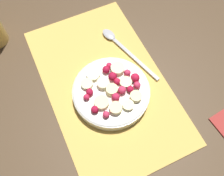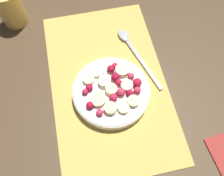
# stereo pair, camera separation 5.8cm
# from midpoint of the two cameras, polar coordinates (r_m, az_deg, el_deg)

# --- Properties ---
(ground_plane) EXTENTS (3.00, 3.00, 0.00)m
(ground_plane) POSITION_cam_midpoint_polar(r_m,az_deg,el_deg) (0.63, 1.76, 0.92)
(ground_plane) COLOR #4C3823
(placemat) EXTENTS (0.48, 0.28, 0.01)m
(placemat) POSITION_cam_midpoint_polar(r_m,az_deg,el_deg) (0.62, 1.77, 1.04)
(placemat) COLOR #E0B251
(placemat) RESTS_ON ground_plane
(fruit_bowl) EXTENTS (0.18, 0.18, 0.05)m
(fruit_bowl) POSITION_cam_midpoint_polar(r_m,az_deg,el_deg) (0.59, 2.82, -0.94)
(fruit_bowl) COLOR silver
(fruit_bowl) RESTS_ON placemat
(spoon) EXTENTS (0.21, 0.08, 0.01)m
(spoon) POSITION_cam_midpoint_polar(r_m,az_deg,el_deg) (0.68, 6.89, 9.22)
(spoon) COLOR #B2B2B7
(spoon) RESTS_ON placemat
(drinking_glass) EXTENTS (0.07, 0.07, 0.11)m
(drinking_glass) POSITION_cam_midpoint_polar(r_m,az_deg,el_deg) (0.74, -20.15, 16.73)
(drinking_glass) COLOR #F4CC66
(drinking_glass) RESTS_ON ground_plane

